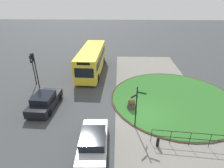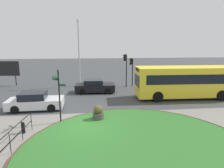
{
  "view_description": "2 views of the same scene",
  "coord_description": "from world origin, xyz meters",
  "px_view_note": "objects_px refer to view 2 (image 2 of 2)",
  "views": [
    {
      "loc": [
        -13.41,
        2.39,
        9.68
      ],
      "look_at": [
        2.97,
        2.93,
        1.49
      ],
      "focal_mm": 29.92,
      "sensor_mm": 36.0,
      "label": 1
    },
    {
      "loc": [
        0.45,
        -11.5,
        5.23
      ],
      "look_at": [
        2.2,
        4.05,
        1.94
      ],
      "focal_mm": 30.53,
      "sensor_mm": 36.0,
      "label": 2
    }
  ],
  "objects_px": {
    "traffic_light_far": "(132,66)",
    "billboard_left": "(1,69)",
    "lamppost_tall": "(79,51)",
    "traffic_light_near": "(125,63)",
    "car_near_lane": "(35,101)",
    "bollard_foreground": "(23,127)",
    "car_trailing": "(95,86)",
    "planter_near_signpost": "(98,113)",
    "bus_yellow": "(185,81)",
    "signpost_directional": "(59,93)"
  },
  "relations": [
    {
      "from": "bus_yellow",
      "to": "car_near_lane",
      "type": "bearing_deg",
      "value": 9.83
    },
    {
      "from": "traffic_light_far",
      "to": "billboard_left",
      "type": "relative_size",
      "value": 0.78
    },
    {
      "from": "traffic_light_far",
      "to": "billboard_left",
      "type": "bearing_deg",
      "value": -19.04
    },
    {
      "from": "bollard_foreground",
      "to": "traffic_light_near",
      "type": "distance_m",
      "value": 14.43
    },
    {
      "from": "billboard_left",
      "to": "car_trailing",
      "type": "bearing_deg",
      "value": -18.85
    },
    {
      "from": "car_near_lane",
      "to": "car_trailing",
      "type": "distance_m",
      "value": 7.07
    },
    {
      "from": "car_near_lane",
      "to": "car_trailing",
      "type": "relative_size",
      "value": 1.01
    },
    {
      "from": "traffic_light_near",
      "to": "planter_near_signpost",
      "type": "relative_size",
      "value": 3.71
    },
    {
      "from": "car_trailing",
      "to": "traffic_light_far",
      "type": "distance_m",
      "value": 5.74
    },
    {
      "from": "car_trailing",
      "to": "car_near_lane",
      "type": "bearing_deg",
      "value": -131.34
    },
    {
      "from": "billboard_left",
      "to": "signpost_directional",
      "type": "bearing_deg",
      "value": -51.03
    },
    {
      "from": "car_trailing",
      "to": "bus_yellow",
      "type": "bearing_deg",
      "value": -16.83
    },
    {
      "from": "lamppost_tall",
      "to": "traffic_light_far",
      "type": "bearing_deg",
      "value": -6.03
    },
    {
      "from": "traffic_light_far",
      "to": "lamppost_tall",
      "type": "xyz_separation_m",
      "value": [
        -6.46,
        0.68,
        1.79
      ]
    },
    {
      "from": "bus_yellow",
      "to": "lamppost_tall",
      "type": "distance_m",
      "value": 12.72
    },
    {
      "from": "traffic_light_near",
      "to": "bus_yellow",
      "type": "bearing_deg",
      "value": 148.03
    },
    {
      "from": "planter_near_signpost",
      "to": "traffic_light_near",
      "type": "bearing_deg",
      "value": 69.65
    },
    {
      "from": "bollard_foreground",
      "to": "planter_near_signpost",
      "type": "distance_m",
      "value": 4.78
    },
    {
      "from": "billboard_left",
      "to": "planter_near_signpost",
      "type": "bearing_deg",
      "value": -43.79
    },
    {
      "from": "traffic_light_far",
      "to": "car_trailing",
      "type": "bearing_deg",
      "value": 18.82
    },
    {
      "from": "traffic_light_near",
      "to": "lamppost_tall",
      "type": "xyz_separation_m",
      "value": [
        -5.56,
        1.32,
        1.43
      ]
    },
    {
      "from": "car_trailing",
      "to": "signpost_directional",
      "type": "bearing_deg",
      "value": -104.26
    },
    {
      "from": "bollard_foreground",
      "to": "traffic_light_near",
      "type": "bearing_deg",
      "value": 54.52
    },
    {
      "from": "traffic_light_near",
      "to": "traffic_light_far",
      "type": "xyz_separation_m",
      "value": [
        0.9,
        0.64,
        -0.36
      ]
    },
    {
      "from": "bus_yellow",
      "to": "planter_near_signpost",
      "type": "bearing_deg",
      "value": 30.6
    },
    {
      "from": "signpost_directional",
      "to": "car_near_lane",
      "type": "distance_m",
      "value": 4.11
    },
    {
      "from": "bollard_foreground",
      "to": "traffic_light_near",
      "type": "xyz_separation_m",
      "value": [
        8.24,
        11.57,
        2.56
      ]
    },
    {
      "from": "traffic_light_far",
      "to": "traffic_light_near",
      "type": "bearing_deg",
      "value": 23.49
    },
    {
      "from": "car_near_lane",
      "to": "car_trailing",
      "type": "bearing_deg",
      "value": 43.76
    },
    {
      "from": "bus_yellow",
      "to": "traffic_light_far",
      "type": "height_order",
      "value": "traffic_light_far"
    },
    {
      "from": "traffic_light_far",
      "to": "planter_near_signpost",
      "type": "bearing_deg",
      "value": 54.71
    },
    {
      "from": "bollard_foreground",
      "to": "traffic_light_near",
      "type": "relative_size",
      "value": 0.18
    },
    {
      "from": "traffic_light_far",
      "to": "billboard_left",
      "type": "distance_m",
      "value": 16.43
    },
    {
      "from": "bollard_foreground",
      "to": "traffic_light_far",
      "type": "xyz_separation_m",
      "value": [
        9.14,
        12.2,
        2.2
      ]
    },
    {
      "from": "car_trailing",
      "to": "traffic_light_near",
      "type": "height_order",
      "value": "traffic_light_near"
    },
    {
      "from": "signpost_directional",
      "to": "bus_yellow",
      "type": "distance_m",
      "value": 12.26
    },
    {
      "from": "lamppost_tall",
      "to": "traffic_light_near",
      "type": "bearing_deg",
      "value": -13.35
    },
    {
      "from": "car_near_lane",
      "to": "planter_near_signpost",
      "type": "height_order",
      "value": "car_near_lane"
    },
    {
      "from": "car_near_lane",
      "to": "traffic_light_near",
      "type": "height_order",
      "value": "traffic_light_near"
    },
    {
      "from": "billboard_left",
      "to": "traffic_light_near",
      "type": "bearing_deg",
      "value": -6.25
    },
    {
      "from": "bollard_foreground",
      "to": "car_near_lane",
      "type": "xyz_separation_m",
      "value": [
        -0.48,
        4.39,
        0.29
      ]
    },
    {
      "from": "signpost_directional",
      "to": "bollard_foreground",
      "type": "distance_m",
      "value": 2.95
    },
    {
      "from": "bollard_foreground",
      "to": "traffic_light_far",
      "type": "height_order",
      "value": "traffic_light_far"
    },
    {
      "from": "car_near_lane",
      "to": "lamppost_tall",
      "type": "bearing_deg",
      "value": 67.84
    },
    {
      "from": "signpost_directional",
      "to": "bollard_foreground",
      "type": "relative_size",
      "value": 4.96
    },
    {
      "from": "signpost_directional",
      "to": "traffic_light_near",
      "type": "height_order",
      "value": "traffic_light_near"
    },
    {
      "from": "car_near_lane",
      "to": "traffic_light_far",
      "type": "distance_m",
      "value": 12.54
    },
    {
      "from": "bollard_foreground",
      "to": "planter_near_signpost",
      "type": "height_order",
      "value": "planter_near_signpost"
    },
    {
      "from": "bus_yellow",
      "to": "traffic_light_near",
      "type": "distance_m",
      "value": 7.37
    },
    {
      "from": "lamppost_tall",
      "to": "billboard_left",
      "type": "bearing_deg",
      "value": 172.11
    }
  ]
}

